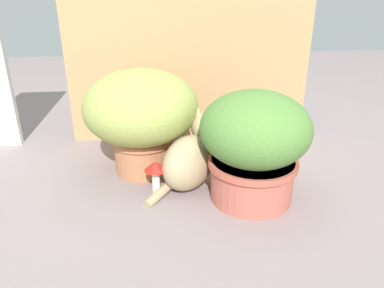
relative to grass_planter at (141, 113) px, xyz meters
The scene contains 6 objects.
ground_plane 0.37m from the grass_planter, 38.58° to the right, with size 6.00×6.00×0.00m, color gray.
cardboard_backdrop 0.46m from the grass_planter, 56.50° to the left, with size 1.22×0.03×0.74m, color tan.
grass_planter is the anchor object (origin of this frame).
leafy_planter 0.50m from the grass_planter, 34.40° to the right, with size 0.40×0.40×0.42m.
cat 0.29m from the grass_planter, 40.59° to the right, with size 0.33×0.31×0.32m.
mushroom_ornament_red 0.27m from the grass_planter, 76.93° to the right, with size 0.09×0.09×0.14m.
Camera 1 is at (-0.15, -1.31, 0.76)m, focal length 34.33 mm.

